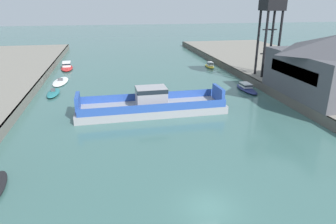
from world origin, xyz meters
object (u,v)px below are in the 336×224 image
at_px(moored_boat_mid_left, 67,66).
at_px(moored_boat_far_left, 210,65).
at_px(moored_boat_near_left, 61,82).
at_px(chain_ferry, 151,105).
at_px(crane_tower, 272,11).
at_px(moored_boat_near_right, 246,88).
at_px(moored_boat_far_right, 53,93).

relative_size(moored_boat_mid_left, moored_boat_far_left, 1.64).
height_order(moored_boat_near_left, moored_boat_mid_left, moored_boat_mid_left).
distance_m(chain_ferry, moored_boat_mid_left, 37.39).
bearing_deg(chain_ferry, moored_boat_far_left, 57.68).
bearing_deg(moored_boat_near_left, crane_tower, -10.96).
bearing_deg(chain_ferry, crane_tower, 28.18).
bearing_deg(moored_boat_near_right, chain_ferry, -155.57).
bearing_deg(crane_tower, moored_boat_near_right, -141.64).
height_order(moored_boat_far_left, crane_tower, crane_tower).
height_order(chain_ferry, moored_boat_mid_left, chain_ferry).
xyz_separation_m(chain_ferry, moored_boat_mid_left, (-15.41, 34.07, -0.53)).
relative_size(chain_ferry, moored_boat_near_right, 3.00).
relative_size(chain_ferry, moored_boat_near_left, 2.65).
bearing_deg(crane_tower, moored_boat_far_left, 110.05).
bearing_deg(moored_boat_near_left, moored_boat_far_right, -90.70).
bearing_deg(chain_ferry, moored_boat_near_right, 24.43).
distance_m(moored_boat_near_right, crane_tower, 14.95).
height_order(moored_boat_near_right, moored_boat_far_right, moored_boat_near_right).
xyz_separation_m(chain_ferry, moored_boat_near_left, (-15.19, 20.71, -0.94)).
relative_size(chain_ferry, moored_boat_mid_left, 2.62).
distance_m(moored_boat_far_left, moored_boat_far_right, 37.79).
relative_size(moored_boat_near_left, moored_boat_far_left, 1.62).
distance_m(moored_boat_far_right, crane_tower, 41.77).
height_order(chain_ferry, moored_boat_near_right, chain_ferry).
height_order(moored_boat_near_left, moored_boat_far_right, moored_boat_far_right).
xyz_separation_m(moored_boat_near_left, moored_boat_mid_left, (-0.22, 13.35, 0.40)).
relative_size(moored_boat_near_left, moored_boat_near_right, 1.13).
relative_size(chain_ferry, moored_boat_far_left, 4.30).
relative_size(moored_boat_near_right, moored_boat_far_right, 1.17).
distance_m(chain_ferry, moored_boat_far_right, 19.61).
height_order(moored_boat_near_right, moored_boat_far_left, moored_boat_far_left).
xyz_separation_m(moored_boat_near_right, crane_tower, (5.88, 4.66, 12.93)).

